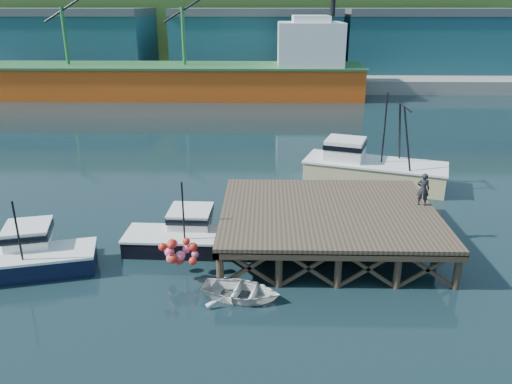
{
  "coord_description": "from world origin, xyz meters",
  "views": [
    {
      "loc": [
        2.03,
        -25.87,
        12.93
      ],
      "look_at": [
        1.39,
        2.0,
        2.38
      ],
      "focal_mm": 35.0,
      "sensor_mm": 36.0,
      "label": 1
    }
  ],
  "objects_px": {
    "boat_black": "(188,235)",
    "dockworker": "(423,189)",
    "dinghy": "(241,291)",
    "trawler": "(372,166)",
    "boat_navy": "(27,255)"
  },
  "relations": [
    {
      "from": "dinghy",
      "to": "trawler",
      "type": "bearing_deg",
      "value": -16.16
    },
    {
      "from": "dinghy",
      "to": "boat_navy",
      "type": "bearing_deg",
      "value": 91.24
    },
    {
      "from": "boat_navy",
      "to": "boat_black",
      "type": "distance_m",
      "value": 8.32
    },
    {
      "from": "boat_navy",
      "to": "trawler",
      "type": "xyz_separation_m",
      "value": [
        20.16,
        13.6,
        0.59
      ]
    },
    {
      "from": "boat_navy",
      "to": "dockworker",
      "type": "distance_m",
      "value": 21.64
    },
    {
      "from": "boat_black",
      "to": "dockworker",
      "type": "distance_m",
      "value": 13.53
    },
    {
      "from": "boat_navy",
      "to": "dockworker",
      "type": "xyz_separation_m",
      "value": [
        21.11,
        4.2,
        2.24
      ]
    },
    {
      "from": "boat_black",
      "to": "dinghy",
      "type": "distance_m",
      "value": 6.03
    },
    {
      "from": "boat_navy",
      "to": "boat_black",
      "type": "xyz_separation_m",
      "value": [
        7.87,
        2.7,
        -0.06
      ]
    },
    {
      "from": "dinghy",
      "to": "dockworker",
      "type": "distance_m",
      "value": 12.31
    },
    {
      "from": "boat_navy",
      "to": "boat_black",
      "type": "bearing_deg",
      "value": 4.63
    },
    {
      "from": "boat_black",
      "to": "trawler",
      "type": "height_order",
      "value": "trawler"
    },
    {
      "from": "dinghy",
      "to": "dockworker",
      "type": "relative_size",
      "value": 1.95
    },
    {
      "from": "dinghy",
      "to": "boat_black",
      "type": "bearing_deg",
      "value": 45.63
    },
    {
      "from": "boat_navy",
      "to": "dinghy",
      "type": "bearing_deg",
      "value": -26.51
    }
  ]
}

